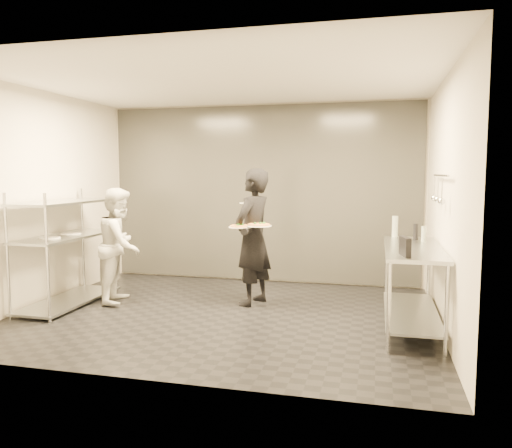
% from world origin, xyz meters
% --- Properties ---
extents(room_shell, '(5.00, 4.00, 2.80)m').
position_xyz_m(room_shell, '(0.00, 1.18, 1.40)').
color(room_shell, black).
rests_on(room_shell, ground).
extents(pass_rack, '(0.60, 1.60, 1.50)m').
position_xyz_m(pass_rack, '(-2.15, -0.00, 0.77)').
color(pass_rack, '#B8BABF').
rests_on(pass_rack, ground).
extents(prep_counter, '(0.60, 1.80, 0.92)m').
position_xyz_m(prep_counter, '(2.18, 0.00, 0.63)').
color(prep_counter, '#B8BABF').
rests_on(prep_counter, ground).
extents(utensil_rail, '(0.07, 1.20, 0.31)m').
position_xyz_m(utensil_rail, '(2.43, -0.00, 1.55)').
color(utensil_rail, '#B8BABF').
rests_on(utensil_rail, room_shell).
extents(waiter, '(0.61, 0.75, 1.78)m').
position_xyz_m(waiter, '(0.22, 0.58, 0.89)').
color(waiter, black).
rests_on(waiter, ground).
extents(chef, '(0.73, 0.85, 1.53)m').
position_xyz_m(chef, '(-1.55, 0.30, 0.76)').
color(chef, silver).
rests_on(chef, ground).
extents(pizza_plate_near, '(0.30, 0.30, 0.05)m').
position_xyz_m(pizza_plate_near, '(0.10, 0.38, 1.05)').
color(pizza_plate_near, white).
rests_on(pizza_plate_near, waiter).
extents(pizza_plate_far, '(0.32, 0.32, 0.05)m').
position_xyz_m(pizza_plate_far, '(0.34, 0.40, 1.07)').
color(pizza_plate_far, white).
rests_on(pizza_plate_far, waiter).
extents(salad_plate, '(0.28, 0.28, 0.07)m').
position_xyz_m(salad_plate, '(0.10, 0.85, 1.34)').
color(salad_plate, white).
rests_on(salad_plate, waiter).
extents(pos_monitor, '(0.11, 0.27, 0.19)m').
position_xyz_m(pos_monitor, '(2.06, -0.68, 1.01)').
color(pos_monitor, black).
rests_on(pos_monitor, prep_counter).
extents(bottle_green, '(0.07, 0.07, 0.27)m').
position_xyz_m(bottle_green, '(2.01, 0.80, 1.05)').
color(bottle_green, gray).
rests_on(bottle_green, prep_counter).
extents(bottle_clear, '(0.06, 0.06, 0.19)m').
position_xyz_m(bottle_clear, '(2.32, 0.39, 1.01)').
color(bottle_clear, gray).
rests_on(bottle_clear, prep_counter).
extents(bottle_dark, '(0.06, 0.06, 0.20)m').
position_xyz_m(bottle_dark, '(2.24, 0.57, 1.02)').
color(bottle_dark, black).
rests_on(bottle_dark, prep_counter).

